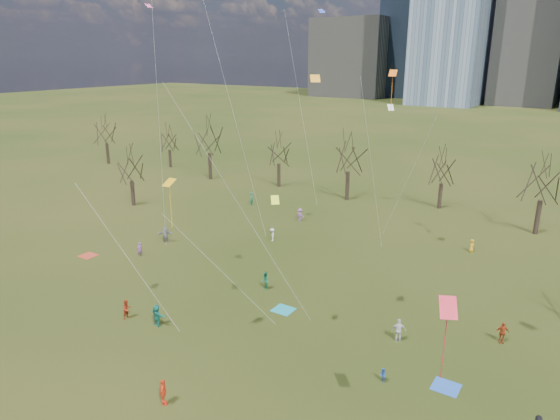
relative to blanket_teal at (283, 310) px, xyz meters
The scene contains 20 objects.
ground 8.93m from the blanket_teal, 106.58° to the right, with size 500.00×500.00×0.00m, color black.
downtown_skyline 205.87m from the blanket_teal, 91.41° to the left, with size 212.50×78.00×118.00m.
bare_tree_row 29.42m from the blanket_teal, 95.25° to the left, with size 113.04×29.80×9.50m.
blanket_teal is the anchor object (origin of this frame).
blanket_navy 13.80m from the blanket_teal, 11.40° to the right, with size 1.60×1.50×0.03m, color blue.
blanket_crimson 22.62m from the blanket_teal, behind, with size 1.60×1.50×0.03m, color #B63724.
person_2 12.09m from the blanket_teal, 140.97° to the right, with size 0.75×0.58×1.54m, color #A73017.
person_4 13.23m from the blanket_teal, 89.05° to the right, with size 0.97×0.40×1.65m, color #FB411B.
person_5 9.77m from the blanket_teal, 133.18° to the right, with size 1.57×0.50×1.69m, color #1B7C6B.
person_7 18.22m from the blanket_teal, behind, with size 0.53×0.35×1.46m, color #914D9A.
person_8 10.99m from the blanket_teal, 23.41° to the right, with size 0.46×0.36×0.96m, color blue.
person_9 15.50m from the blanket_teal, 127.08° to the left, with size 0.93×0.54×1.44m, color silver.
person_10 16.04m from the blanket_teal, 15.96° to the left, with size 0.93×0.39×1.58m, color #AA3C18.
person_11 19.68m from the blanket_teal, 162.96° to the left, with size 1.68×0.54×1.82m, color slate.
person_12 22.95m from the blanket_teal, 65.12° to the left, with size 0.67×0.44×1.38m, color gold.
person_13 29.04m from the blanket_teal, 130.96° to the left, with size 0.66×0.43×1.81m, color #19724F.
person_14 4.09m from the blanket_teal, 145.77° to the left, with size 0.76×0.59×1.55m, color #19724C.
person_15 22.39m from the blanket_teal, 117.36° to the left, with size 1.03×0.59×1.59m, color #8C4C99.
person_16 9.31m from the blanket_teal, ahead, with size 1.01×0.42×1.73m, color silver.
kites_airborne 13.10m from the blanket_teal, 51.77° to the left, with size 75.04×42.09×29.98m.
Camera 1 is at (21.60, -21.35, 19.38)m, focal length 32.00 mm.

